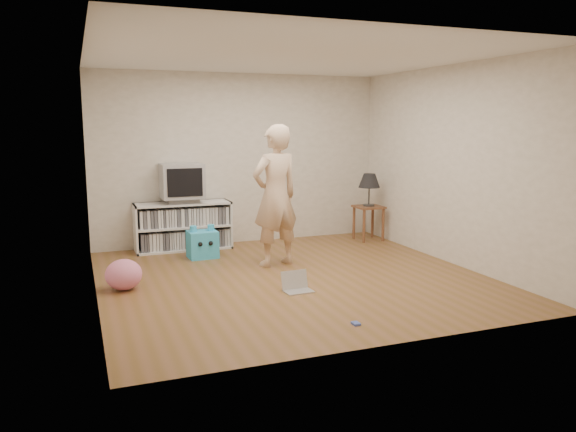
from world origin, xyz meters
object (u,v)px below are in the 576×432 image
at_px(media_unit, 183,226).
at_px(side_table, 369,214).
at_px(table_lamp, 369,181).
at_px(plush_blue, 203,244).
at_px(dvd_deck, 182,200).
at_px(person, 275,196).
at_px(crt_tv, 182,181).
at_px(laptop, 296,286).
at_px(plush_pink, 124,275).

height_order(media_unit, side_table, media_unit).
bearing_deg(table_lamp, plush_blue, -174.67).
bearing_deg(media_unit, dvd_deck, -90.00).
bearing_deg(table_lamp, person, -152.70).
height_order(crt_tv, side_table, crt_tv).
distance_m(person, laptop, 1.47).
relative_size(side_table, person, 0.30).
bearing_deg(plush_blue, laptop, -74.37).
distance_m(media_unit, crt_tv, 0.67).
height_order(person, laptop, person).
distance_m(dvd_deck, person, 1.68).
height_order(laptop, plush_blue, plush_blue).
bearing_deg(dvd_deck, crt_tv, -90.00).
bearing_deg(laptop, plush_blue, 105.44).
height_order(dvd_deck, crt_tv, crt_tv).
height_order(laptop, plush_pink, plush_pink).
height_order(dvd_deck, laptop, dvd_deck).
bearing_deg(crt_tv, person, -54.67).
distance_m(table_lamp, laptop, 3.15).
xyz_separation_m(crt_tv, laptop, (0.79, -2.54, -0.96)).
bearing_deg(side_table, plush_pink, -159.63).
bearing_deg(side_table, crt_tv, 172.77).
bearing_deg(plush_blue, plush_pink, -136.93).
height_order(crt_tv, table_lamp, crt_tv).
distance_m(plush_blue, plush_pink, 1.66).
xyz_separation_m(table_lamp, laptop, (-2.10, -2.17, -0.88)).
height_order(person, plush_pink, person).
relative_size(laptop, plush_pink, 0.80).
xyz_separation_m(dvd_deck, laptop, (0.79, -2.54, -0.68)).
distance_m(dvd_deck, table_lamp, 2.92).
xyz_separation_m(table_lamp, person, (-1.93, -0.99, -0.02)).
height_order(table_lamp, laptop, table_lamp).
bearing_deg(dvd_deck, plush_pink, -118.89).
relative_size(person, plush_pink, 4.51).
distance_m(dvd_deck, plush_blue, 0.84).
relative_size(table_lamp, plush_pink, 1.27).
bearing_deg(table_lamp, dvd_deck, 172.71).
relative_size(laptop, plush_blue, 0.71).
xyz_separation_m(crt_tv, person, (0.96, -1.36, -0.10)).
distance_m(media_unit, table_lamp, 2.98).
distance_m(media_unit, plush_pink, 2.10).
relative_size(media_unit, crt_tv, 2.33).
xyz_separation_m(plush_blue, plush_pink, (-1.15, -1.19, -0.02)).
height_order(side_table, laptop, side_table).
bearing_deg(laptop, side_table, 42.95).
height_order(dvd_deck, table_lamp, table_lamp).
distance_m(side_table, plush_pink, 4.16).
bearing_deg(media_unit, side_table, -7.60).
xyz_separation_m(table_lamp, plush_pink, (-3.89, -1.45, -0.77)).
relative_size(side_table, plush_blue, 1.20).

